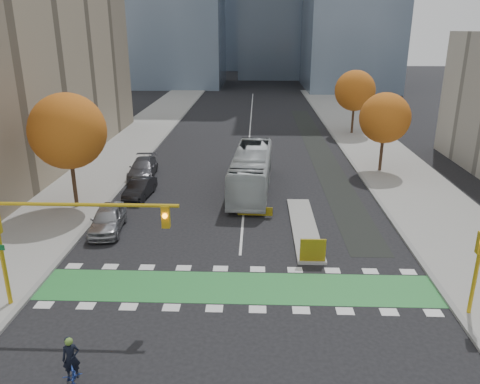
# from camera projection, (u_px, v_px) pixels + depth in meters

# --- Properties ---
(ground) EXTENTS (300.00, 300.00, 0.00)m
(ground) POSITION_uv_depth(u_px,v_px,m) (236.00, 304.00, 21.92)
(ground) COLOR black
(ground) RESTS_ON ground
(sidewalk_west) EXTENTS (7.00, 120.00, 0.15)m
(sidewalk_west) POSITION_uv_depth(u_px,v_px,m) (94.00, 174.00, 41.22)
(sidewalk_west) COLOR gray
(sidewalk_west) RESTS_ON ground
(sidewalk_east) EXTENTS (7.00, 120.00, 0.15)m
(sidewalk_east) POSITION_uv_depth(u_px,v_px,m) (403.00, 178.00, 40.30)
(sidewalk_east) COLOR gray
(sidewalk_east) RESTS_ON ground
(curb_west) EXTENTS (0.30, 120.00, 0.16)m
(curb_west) POSITION_uv_depth(u_px,v_px,m) (133.00, 175.00, 41.10)
(curb_west) COLOR gray
(curb_west) RESTS_ON ground
(curb_east) EXTENTS (0.30, 120.00, 0.16)m
(curb_east) POSITION_uv_depth(u_px,v_px,m) (362.00, 177.00, 40.42)
(curb_east) COLOR gray
(curb_east) RESTS_ON ground
(bike_crossing) EXTENTS (20.00, 3.00, 0.01)m
(bike_crossing) POSITION_uv_depth(u_px,v_px,m) (238.00, 287.00, 23.33)
(bike_crossing) COLOR #2A8038
(bike_crossing) RESTS_ON ground
(centre_line) EXTENTS (0.15, 70.00, 0.01)m
(centre_line) POSITION_uv_depth(u_px,v_px,m) (250.00, 130.00, 59.65)
(centre_line) COLOR silver
(centre_line) RESTS_ON ground
(bike_lane_paint) EXTENTS (2.50, 50.00, 0.01)m
(bike_lane_paint) POSITION_uv_depth(u_px,v_px,m) (319.00, 149.00, 49.96)
(bike_lane_paint) COLOR black
(bike_lane_paint) RESTS_ON ground
(median_island) EXTENTS (1.60, 10.00, 0.16)m
(median_island) POSITION_uv_depth(u_px,v_px,m) (304.00, 227.00, 30.25)
(median_island) COLOR gray
(median_island) RESTS_ON ground
(hazard_board) EXTENTS (1.40, 0.12, 1.30)m
(hazard_board) POSITION_uv_depth(u_px,v_px,m) (313.00, 250.00, 25.48)
(hazard_board) COLOR yellow
(hazard_board) RESTS_ON median_island
(tree_west) EXTENTS (5.20, 5.20, 8.22)m
(tree_west) POSITION_uv_depth(u_px,v_px,m) (68.00, 131.00, 31.80)
(tree_west) COLOR #332114
(tree_west) RESTS_ON ground
(tree_east_near) EXTENTS (4.40, 4.40, 7.08)m
(tree_east_near) POSITION_uv_depth(u_px,v_px,m) (385.00, 118.00, 40.65)
(tree_east_near) COLOR #332114
(tree_east_near) RESTS_ON ground
(tree_east_far) EXTENTS (4.80, 4.80, 7.65)m
(tree_east_far) POSITION_uv_depth(u_px,v_px,m) (355.00, 91.00, 55.60)
(tree_east_far) COLOR #332114
(tree_east_far) RESTS_ON ground
(traffic_signal_west) EXTENTS (8.53, 0.56, 5.20)m
(traffic_signal_west) POSITION_uv_depth(u_px,v_px,m) (54.00, 227.00, 20.38)
(traffic_signal_west) COLOR #BF9914
(traffic_signal_west) RESTS_ON ground
(traffic_signal_east) EXTENTS (0.35, 0.43, 4.10)m
(traffic_signal_east) POSITION_uv_depth(u_px,v_px,m) (478.00, 261.00, 20.18)
(traffic_signal_east) COLOR #BF9914
(traffic_signal_east) RESTS_ON ground
(cyclist) EXTENTS (1.28, 1.96, 2.13)m
(cyclist) POSITION_uv_depth(u_px,v_px,m) (73.00, 372.00, 16.57)
(cyclist) COLOR navy
(cyclist) RESTS_ON ground
(bus) EXTENTS (3.44, 11.93, 3.28)m
(bus) POSITION_uv_depth(u_px,v_px,m) (251.00, 171.00, 36.82)
(bus) COLOR #B8BFC1
(bus) RESTS_ON ground
(parked_car_a) EXTENTS (2.33, 4.83, 1.59)m
(parked_car_a) POSITION_uv_depth(u_px,v_px,m) (108.00, 219.00, 29.64)
(parked_car_a) COLOR #9C9CA1
(parked_car_a) RESTS_ON ground
(parked_car_b) EXTENTS (1.87, 4.35, 1.39)m
(parked_car_b) POSITION_uv_depth(u_px,v_px,m) (140.00, 188.00, 35.65)
(parked_car_b) COLOR black
(parked_car_b) RESTS_ON ground
(parked_car_c) EXTENTS (2.52, 5.42, 1.53)m
(parked_car_c) POSITION_uv_depth(u_px,v_px,m) (143.00, 168.00, 40.61)
(parked_car_c) COLOR #525156
(parked_car_c) RESTS_ON ground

